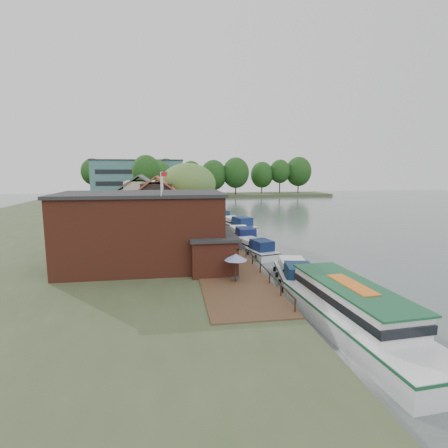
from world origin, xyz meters
name	(u,v)px	position (x,y,z in m)	size (l,w,h in m)	color
ground	(296,267)	(0.00, 0.00, 0.00)	(260.00, 260.00, 0.00)	#4E5A57
land_bank	(83,222)	(-30.00, 35.00, 0.50)	(50.00, 140.00, 1.00)	#384728
quay_deck	(211,241)	(-8.00, 10.00, 1.05)	(6.00, 50.00, 0.10)	#47301E
quay_rail	(231,237)	(-5.30, 10.50, 1.50)	(0.20, 49.00, 1.00)	black
pub	(163,229)	(-14.00, -1.00, 4.65)	(20.00, 11.00, 7.30)	maroon
hotel_block	(139,181)	(-22.00, 70.00, 7.15)	(25.40, 12.40, 12.30)	#38666B
cottage_a	(158,207)	(-15.00, 14.00, 5.25)	(8.60, 7.60, 8.50)	black
cottage_b	(141,201)	(-18.00, 24.00, 5.25)	(9.60, 8.60, 8.50)	beige
cottage_c	(166,197)	(-14.00, 33.00, 5.25)	(7.60, 7.60, 8.50)	black
willow	(188,197)	(-10.50, 19.00, 6.21)	(8.60, 8.60, 10.43)	#476B2D
umbrella_0	(236,268)	(-7.99, -7.12, 2.29)	(1.98, 1.98, 2.38)	navy
umbrella_1	(225,249)	(-7.79, -0.33, 2.29)	(2.29, 2.29, 2.38)	#1C429C
umbrella_2	(224,245)	(-7.67, 1.57, 2.29)	(2.09, 2.09, 2.38)	navy
umbrella_3	(214,239)	(-8.22, 5.11, 2.29)	(2.39, 2.39, 2.38)	#1A468F
umbrella_4	(220,234)	(-7.17, 8.11, 2.29)	(2.33, 2.33, 2.38)	navy
cruiser_0	(295,272)	(-2.20, -5.59, 1.18)	(3.15, 9.74, 2.35)	silver
cruiser_1	(255,246)	(-3.09, 5.97, 1.09)	(2.94, 9.10, 2.18)	silver
cruiser_2	(242,234)	(-3.13, 13.32, 1.24)	(3.30, 10.20, 2.48)	white
cruiser_3	(237,223)	(-2.03, 23.45, 1.30)	(3.43, 10.61, 2.60)	white
cruiser_4	(220,215)	(-3.21, 35.59, 1.18)	(3.15, 9.75, 2.36)	silver
tour_boat	(357,311)	(-1.87, -15.66, 1.59)	(4.11, 14.60, 3.19)	silver
swan	(317,298)	(-1.80, -9.67, 0.22)	(0.44, 0.44, 0.44)	white
bank_tree_0	(147,184)	(-18.21, 43.16, 7.30)	(6.03, 6.03, 12.60)	#143811
bank_tree_1	(160,185)	(-15.59, 51.97, 6.66)	(7.03, 7.03, 11.33)	#143811
bank_tree_2	(156,182)	(-16.78, 59.33, 7.10)	(7.83, 7.83, 12.19)	#143811
bank_tree_3	(167,179)	(-14.15, 78.23, 7.49)	(7.83, 7.83, 12.97)	#143811
bank_tree_4	(178,181)	(-10.28, 84.10, 6.81)	(6.51, 6.51, 11.63)	#143811
bank_tree_5	(164,178)	(-15.22, 95.02, 7.55)	(7.52, 7.52, 13.11)	#143811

